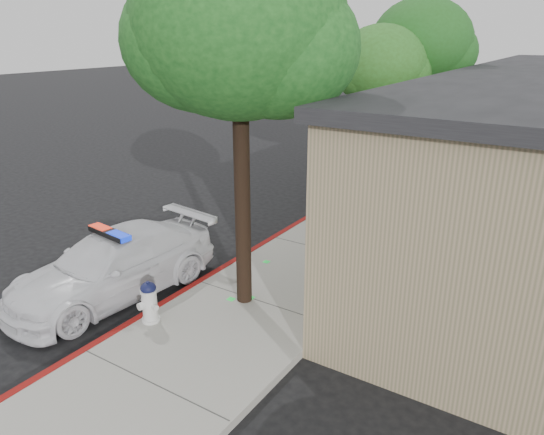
{
  "coord_description": "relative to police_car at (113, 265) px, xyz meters",
  "views": [
    {
      "loc": [
        6.72,
        -7.43,
        5.24
      ],
      "look_at": [
        0.46,
        2.3,
        0.99
      ],
      "focal_mm": 33.55,
      "sensor_mm": 36.0,
      "label": 1
    }
  ],
  "objects": [
    {
      "name": "street_tree_near",
      "position": [
        2.6,
        1.04,
        4.5
      ],
      "size": [
        3.96,
        3.68,
        6.74
      ],
      "rotation": [
        0.0,
        0.0,
        -0.18
      ],
      "color": "black",
      "rests_on": "sidewalk"
    },
    {
      "name": "sidewalk",
      "position": [
        2.84,
        4.17,
        -0.6
      ],
      "size": [
        3.2,
        60.0,
        0.15
      ],
      "primitive_type": "cube",
      "color": "gray",
      "rests_on": "ground"
    },
    {
      "name": "street_tree_far",
      "position": [
        2.66,
        10.98,
        4.11
      ],
      "size": [
        3.38,
        3.31,
        6.17
      ],
      "rotation": [
        0.0,
        0.0,
        0.18
      ],
      "color": "black",
      "rests_on": "sidewalk"
    },
    {
      "name": "ground",
      "position": [
        1.24,
        1.17,
        -0.67
      ],
      "size": [
        120.0,
        120.0,
        0.0
      ],
      "primitive_type": "plane",
      "color": "black",
      "rests_on": "ground"
    },
    {
      "name": "police_car",
      "position": [
        0.0,
        0.0,
        0.0
      ],
      "size": [
        2.41,
        4.79,
        1.46
      ],
      "rotation": [
        0.0,
        0.0,
        -0.12
      ],
      "color": "white",
      "rests_on": "ground"
    },
    {
      "name": "fire_hydrant",
      "position": [
        1.59,
        -0.55,
        -0.11
      ],
      "size": [
        0.47,
        0.41,
        0.82
      ],
      "rotation": [
        0.0,
        0.0,
        -0.24
      ],
      "color": "silver",
      "rests_on": "sidewalk"
    },
    {
      "name": "red_curb",
      "position": [
        1.3,
        4.17,
        -0.59
      ],
      "size": [
        0.14,
        60.0,
        0.16
      ],
      "primitive_type": "cube",
      "color": "maroon",
      "rests_on": "ground"
    },
    {
      "name": "street_tree_mid",
      "position": [
        1.95,
        9.36,
        3.5
      ],
      "size": [
        2.91,
        2.81,
        5.34
      ],
      "rotation": [
        0.0,
        0.0,
        0.04
      ],
      "color": "black",
      "rests_on": "sidewalk"
    }
  ]
}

